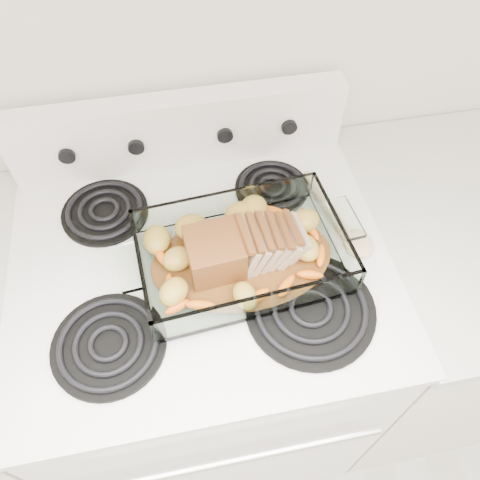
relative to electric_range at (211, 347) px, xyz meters
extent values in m
cube|color=white|center=(0.00, 0.00, -0.02)|extent=(0.76, 0.65, 0.92)
cube|color=black|center=(0.00, -0.32, -0.03)|extent=(0.65, 0.02, 0.55)
cylinder|color=silver|center=(0.00, -0.36, 0.26)|extent=(0.61, 0.02, 0.02)
cube|color=white|center=(0.00, 0.00, 0.44)|extent=(0.78, 0.67, 0.02)
cube|color=white|center=(0.00, 0.29, 0.54)|extent=(0.76, 0.06, 0.18)
cylinder|color=black|center=(-0.19, -0.16, 0.46)|extent=(0.21, 0.21, 0.01)
cylinder|color=black|center=(0.19, -0.16, 0.46)|extent=(0.25, 0.25, 0.01)
cylinder|color=black|center=(-0.19, 0.16, 0.46)|extent=(0.19, 0.19, 0.01)
cylinder|color=black|center=(0.19, 0.16, 0.46)|extent=(0.17, 0.17, 0.01)
cylinder|color=black|center=(-0.25, 0.26, 0.54)|extent=(0.04, 0.02, 0.04)
cylinder|color=black|center=(-0.10, 0.26, 0.54)|extent=(0.04, 0.02, 0.04)
cylinder|color=black|center=(0.10, 0.26, 0.54)|extent=(0.04, 0.02, 0.04)
cylinder|color=black|center=(0.25, 0.26, 0.54)|extent=(0.04, 0.02, 0.04)
cube|color=white|center=(0.66, 0.00, -0.03)|extent=(0.55, 0.65, 0.90)
cube|color=white|center=(0.08, -0.03, 0.47)|extent=(0.40, 0.26, 0.01)
cube|color=white|center=(0.08, -0.16, 0.50)|extent=(0.40, 0.01, 0.07)
cube|color=white|center=(0.08, 0.10, 0.50)|extent=(0.40, 0.01, 0.07)
cube|color=white|center=(-0.11, -0.03, 0.50)|extent=(0.01, 0.26, 0.07)
cube|color=white|center=(0.28, -0.03, 0.50)|extent=(0.01, 0.26, 0.07)
cylinder|color=#583212|center=(0.08, -0.03, 0.47)|extent=(0.23, 0.23, 0.00)
cube|color=brown|center=(0.03, -0.03, 0.51)|extent=(0.10, 0.10, 0.08)
cube|color=tan|center=(0.09, -0.03, 0.51)|extent=(0.04, 0.10, 0.08)
cube|color=tan|center=(0.11, -0.03, 0.51)|extent=(0.04, 0.10, 0.08)
cube|color=tan|center=(0.13, -0.03, 0.51)|extent=(0.04, 0.10, 0.07)
cube|color=tan|center=(0.15, -0.03, 0.51)|extent=(0.05, 0.09, 0.07)
cube|color=tan|center=(0.17, -0.03, 0.50)|extent=(0.05, 0.09, 0.06)
cube|color=tan|center=(0.19, -0.03, 0.50)|extent=(0.05, 0.09, 0.06)
ellipsoid|color=orange|center=(-0.06, -0.11, 0.48)|extent=(0.06, 0.02, 0.02)
ellipsoid|color=orange|center=(0.19, -0.11, 0.48)|extent=(0.06, 0.02, 0.02)
ellipsoid|color=orange|center=(0.23, -0.01, 0.48)|extent=(0.06, 0.02, 0.02)
ellipsoid|color=orange|center=(-0.07, 0.01, 0.48)|extent=(0.06, 0.02, 0.02)
ellipsoid|color=gold|center=(-0.07, 0.04, 0.49)|extent=(0.06, 0.05, 0.04)
ellipsoid|color=gold|center=(0.10, 0.05, 0.49)|extent=(0.06, 0.05, 0.04)
ellipsoid|color=gold|center=(0.20, -0.05, 0.49)|extent=(0.06, 0.05, 0.04)
cylinder|color=beige|center=(0.30, 0.08, 0.46)|extent=(0.05, 0.21, 0.02)
ellipsoid|color=beige|center=(0.33, -0.04, 0.46)|extent=(0.06, 0.07, 0.02)
camera|label=1|loc=(-0.02, -0.55, 1.26)|focal=35.00mm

